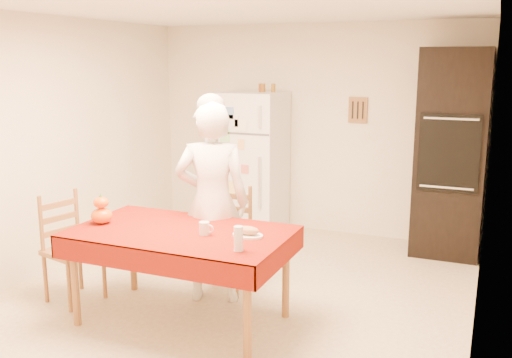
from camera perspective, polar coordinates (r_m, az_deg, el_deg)
The scene contains 17 objects.
floor at distance 5.24m, azimuth -2.08°, elevation -11.49°, with size 4.50×4.50×0.00m, color tan.
room_shell at distance 4.83m, azimuth -2.20°, elevation 6.48°, with size 4.02×4.52×2.51m.
refrigerator at distance 6.90m, azimuth -0.47°, elevation 1.62°, with size 0.75×0.74×1.70m.
oven_cabinet at distance 6.37m, azimuth 18.91°, elevation 2.42°, with size 0.70×0.62×2.20m.
dining_table at distance 4.54m, azimuth -7.51°, elevation -5.95°, with size 1.70×1.00×0.76m.
chair_far at distance 5.25m, azimuth -2.84°, elevation -5.52°, with size 0.44×0.42×0.95m.
chair_left at distance 5.25m, azimuth -18.25°, elevation -6.13°, with size 0.49×0.50×0.95m.
seated_woman at distance 4.89m, azimuth -4.40°, elevation -2.40°, with size 0.64×0.42×1.74m, color silver.
coffee_mug at distance 4.38m, azimuth -5.20°, elevation -4.93°, with size 0.08×0.08×0.10m, color silver.
pumpkin_lower at distance 4.82m, azimuth -15.18°, elevation -3.56°, with size 0.17×0.17×0.13m, color #CC5A04.
pumpkin_upper at distance 4.79m, azimuth -15.25°, elevation -2.28°, with size 0.12×0.12×0.09m, color #E25E05.
wine_glass at distance 4.00m, azimuth -1.76°, elevation -5.97°, with size 0.07×0.07×0.18m, color silver.
bread_plate at distance 4.32m, azimuth -0.83°, elevation -5.67°, with size 0.24×0.24×0.02m, color white.
bread_loaf at distance 4.31m, azimuth -0.83°, elevation -5.16°, with size 0.18×0.10×0.06m, color tan.
spice_jar_left at distance 6.81m, azimuth 0.47°, elevation 9.11°, with size 0.05×0.05×0.10m, color brown.
spice_jar_mid at distance 6.79m, azimuth 0.73°, elevation 9.11°, with size 0.05×0.05×0.10m, color brown.
spice_jar_right at distance 6.75m, azimuth 1.74°, elevation 9.08°, with size 0.05×0.05×0.10m, color #895D18.
Camera 1 is at (2.03, -4.36, 2.07)m, focal length 40.00 mm.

